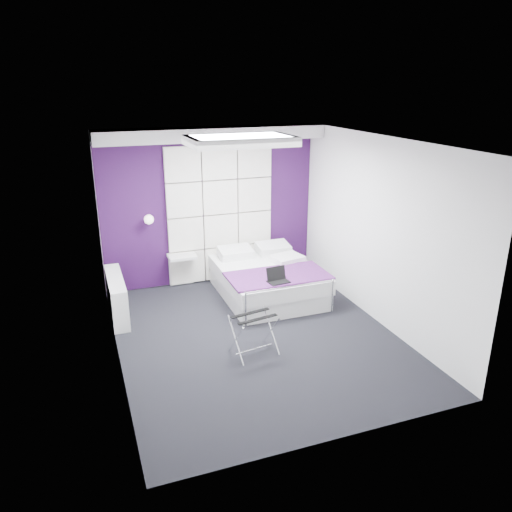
% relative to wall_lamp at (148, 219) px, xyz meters
% --- Properties ---
extents(floor, '(4.40, 4.40, 0.00)m').
position_rel_wall_lamp_xyz_m(floor, '(1.05, -2.06, -1.22)').
color(floor, black).
rests_on(floor, ground).
extents(ceiling, '(4.40, 4.40, 0.00)m').
position_rel_wall_lamp_xyz_m(ceiling, '(1.05, -2.06, 1.38)').
color(ceiling, white).
rests_on(ceiling, wall_back).
extents(wall_back, '(3.60, 0.00, 3.60)m').
position_rel_wall_lamp_xyz_m(wall_back, '(1.05, 0.14, 0.08)').
color(wall_back, white).
rests_on(wall_back, floor).
extents(wall_left, '(0.00, 4.40, 4.40)m').
position_rel_wall_lamp_xyz_m(wall_left, '(-0.75, -2.06, 0.08)').
color(wall_left, white).
rests_on(wall_left, floor).
extents(wall_right, '(0.00, 4.40, 4.40)m').
position_rel_wall_lamp_xyz_m(wall_right, '(2.85, -2.06, 0.08)').
color(wall_right, white).
rests_on(wall_right, floor).
extents(accent_wall, '(3.58, 0.02, 2.58)m').
position_rel_wall_lamp_xyz_m(accent_wall, '(1.05, 0.13, 0.08)').
color(accent_wall, '#2F0E3C').
rests_on(accent_wall, wall_back).
extents(soffit, '(3.58, 0.50, 0.20)m').
position_rel_wall_lamp_xyz_m(soffit, '(1.05, -0.11, 1.28)').
color(soffit, white).
rests_on(soffit, wall_back).
extents(headboard, '(1.80, 0.08, 2.30)m').
position_rel_wall_lamp_xyz_m(headboard, '(1.20, 0.08, -0.05)').
color(headboard, silver).
rests_on(headboard, wall_back).
extents(skylight, '(1.36, 0.86, 0.12)m').
position_rel_wall_lamp_xyz_m(skylight, '(1.05, -1.46, 1.33)').
color(skylight, white).
rests_on(skylight, ceiling).
extents(wall_lamp, '(0.15, 0.15, 0.15)m').
position_rel_wall_lamp_xyz_m(wall_lamp, '(0.00, 0.00, 0.00)').
color(wall_lamp, white).
rests_on(wall_lamp, wall_back).
extents(radiator, '(0.22, 1.20, 0.60)m').
position_rel_wall_lamp_xyz_m(radiator, '(-0.64, -0.76, -0.92)').
color(radiator, white).
rests_on(radiator, floor).
extents(bed, '(1.52, 1.82, 0.65)m').
position_rel_wall_lamp_xyz_m(bed, '(1.69, -0.84, -0.95)').
color(bed, white).
rests_on(bed, floor).
extents(nightstand, '(0.45, 0.35, 0.05)m').
position_rel_wall_lamp_xyz_m(nightstand, '(0.49, -0.04, -0.67)').
color(nightstand, white).
rests_on(nightstand, wall_back).
extents(luggage_rack, '(0.54, 0.39, 0.53)m').
position_rel_wall_lamp_xyz_m(luggage_rack, '(0.87, -2.47, -0.96)').
color(luggage_rack, silver).
rests_on(luggage_rack, floor).
extents(laptop, '(0.30, 0.22, 0.22)m').
position_rel_wall_lamp_xyz_m(laptop, '(1.58, -1.51, -0.65)').
color(laptop, black).
rests_on(laptop, bed).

